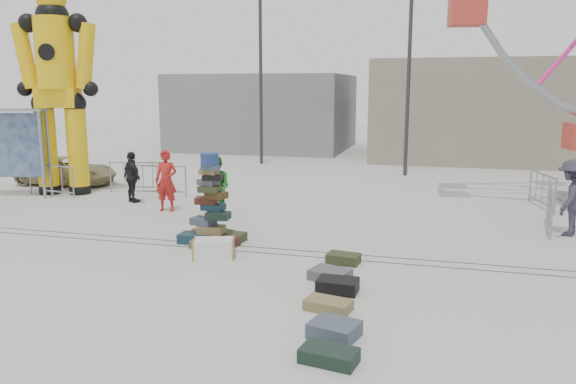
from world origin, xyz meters
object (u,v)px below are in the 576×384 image
(barricade_dummy_c, at_px, (157,181))
(barricade_wheel_front, at_px, (550,210))
(lamp_post_right, at_px, (411,67))
(lamp_post_left, at_px, (263,70))
(pedestrian_green, at_px, (217,187))
(pedestrian_grey, at_px, (571,198))
(barricade_dummy_b, at_px, (139,177))
(pedestrian_red, at_px, (166,181))
(barricade_dummy_a, at_px, (51,180))
(parked_suv, at_px, (66,171))
(steamer_trunk, at_px, (214,248))
(suitcase_tower, at_px, (211,218))
(pedestrian_black, at_px, (132,177))
(barricade_wheel_back, at_px, (542,190))
(crash_test_dummy, at_px, (57,82))

(barricade_dummy_c, relative_size, barricade_wheel_front, 1.00)
(lamp_post_right, xyz_separation_m, lamp_post_left, (-7.00, 2.00, 0.00))
(barricade_dummy_c, xyz_separation_m, pedestrian_green, (3.14, -2.39, 0.33))
(barricade_wheel_front, bearing_deg, pedestrian_grey, -128.86)
(barricade_dummy_b, height_order, pedestrian_red, pedestrian_red)
(lamp_post_right, bearing_deg, barricade_dummy_a, -145.54)
(parked_suv, bearing_deg, steamer_trunk, -129.55)
(suitcase_tower, height_order, pedestrian_red, suitcase_tower)
(lamp_post_left, xyz_separation_m, pedestrian_black, (-1.21, -10.08, -3.66))
(barricade_dummy_b, bearing_deg, barricade_wheel_back, -10.94)
(pedestrian_black, bearing_deg, suitcase_tower, 171.58)
(steamer_trunk, bearing_deg, barricade_dummy_b, 113.09)
(pedestrian_black, height_order, parked_suv, pedestrian_black)
(steamer_trunk, xyz_separation_m, barricade_dummy_a, (-8.07, 5.15, 0.34))
(suitcase_tower, xyz_separation_m, pedestrian_red, (-2.65, 2.89, 0.32))
(pedestrian_red, distance_m, pedestrian_black, 1.89)
(steamer_trunk, bearing_deg, pedestrian_green, 93.94)
(barricade_dummy_b, bearing_deg, lamp_post_right, 21.19)
(pedestrian_black, bearing_deg, crash_test_dummy, 19.48)
(barricade_wheel_back, height_order, pedestrian_black, pedestrian_black)
(lamp_post_right, height_order, steamer_trunk, lamp_post_right)
(barricade_dummy_c, relative_size, pedestrian_black, 1.22)
(barricade_dummy_c, bearing_deg, barricade_wheel_back, -0.55)
(lamp_post_right, relative_size, pedestrian_black, 4.87)
(barricade_dummy_a, bearing_deg, steamer_trunk, -22.83)
(parked_suv, bearing_deg, lamp_post_right, -66.14)
(suitcase_tower, bearing_deg, pedestrian_red, 136.55)
(barricade_dummy_c, xyz_separation_m, pedestrian_black, (-0.30, -1.09, 0.27))
(barricade_wheel_back, height_order, parked_suv, barricade_wheel_back)
(lamp_post_right, distance_m, crash_test_dummy, 13.49)
(lamp_post_left, relative_size, barricade_wheel_back, 4.00)
(pedestrian_green, bearing_deg, barricade_dummy_b, 164.10)
(lamp_post_left, distance_m, pedestrian_black, 10.79)
(pedestrian_green, distance_m, parked_suv, 8.54)
(barricade_wheel_back, bearing_deg, pedestrian_red, -84.18)
(steamer_trunk, height_order, pedestrian_black, pedestrian_black)
(barricade_wheel_back, bearing_deg, crash_test_dummy, -95.02)
(pedestrian_green, bearing_deg, barricade_wheel_front, 25.11)
(barricade_dummy_a, xyz_separation_m, barricade_dummy_b, (2.48, 1.46, 0.00))
(lamp_post_left, relative_size, suitcase_tower, 3.72)
(pedestrian_grey, distance_m, parked_suv, 17.22)
(lamp_post_left, relative_size, barricade_wheel_front, 4.00)
(pedestrian_grey, bearing_deg, crash_test_dummy, -71.10)
(pedestrian_grey, bearing_deg, barricade_dummy_b, -76.06)
(barricade_wheel_front, xyz_separation_m, parked_suv, (-16.53, 2.86, -0.02))
(pedestrian_red, relative_size, pedestrian_black, 1.12)
(steamer_trunk, height_order, pedestrian_red, pedestrian_red)
(pedestrian_black, distance_m, pedestrian_grey, 12.69)
(steamer_trunk, distance_m, barricade_wheel_back, 10.70)
(lamp_post_left, height_order, barricade_dummy_c, lamp_post_left)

